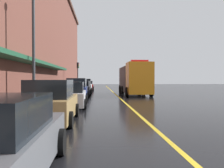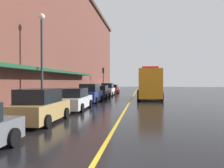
{
  "view_description": "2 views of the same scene",
  "coord_description": "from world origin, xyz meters",
  "px_view_note": "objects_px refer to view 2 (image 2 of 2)",
  "views": [
    {
      "loc": [
        -2.06,
        -3.86,
        1.82
      ],
      "look_at": [
        -0.09,
        29.6,
        1.12
      ],
      "focal_mm": 37.35,
      "sensor_mm": 36.0,
      "label": 1
    },
    {
      "loc": [
        1.27,
        -5.29,
        2.2
      ],
      "look_at": [
        -1.88,
        18.51,
        1.87
      ],
      "focal_mm": 36.45,
      "sensor_mm": 36.0,
      "label": 2
    }
  ],
  "objects_px": {
    "parked_car_3": "(90,94)",
    "parking_meter_2": "(38,99)",
    "utility_truck": "(149,84)",
    "street_lamp_left": "(42,51)",
    "traffic_light_near": "(103,75)",
    "parked_car_4": "(100,92)",
    "parked_car_1": "(40,107)",
    "parked_car_6": "(113,89)",
    "parked_car_5": "(108,90)",
    "parking_meter_0": "(101,88)",
    "parked_car_2": "(74,100)",
    "parking_meter_1": "(93,89)"
  },
  "relations": [
    {
      "from": "parked_car_3",
      "to": "utility_truck",
      "type": "distance_m",
      "value": 8.36
    },
    {
      "from": "parked_car_2",
      "to": "parking_meter_2",
      "type": "distance_m",
      "value": 3.34
    },
    {
      "from": "parked_car_4",
      "to": "parking_meter_2",
      "type": "bearing_deg",
      "value": 174.33
    },
    {
      "from": "street_lamp_left",
      "to": "parked_car_3",
      "type": "bearing_deg",
      "value": 74.56
    },
    {
      "from": "parked_car_2",
      "to": "parked_car_1",
      "type": "bearing_deg",
      "value": 176.52
    },
    {
      "from": "parked_car_6",
      "to": "parking_meter_0",
      "type": "xyz_separation_m",
      "value": [
        -1.5,
        -3.32,
        0.32
      ]
    },
    {
      "from": "parking_meter_0",
      "to": "parking_meter_1",
      "type": "bearing_deg",
      "value": -90.0
    },
    {
      "from": "utility_truck",
      "to": "traffic_light_near",
      "type": "xyz_separation_m",
      "value": [
        -7.4,
        9.92,
        1.35
      ]
    },
    {
      "from": "parked_car_3",
      "to": "parked_car_5",
      "type": "bearing_deg",
      "value": -0.47
    },
    {
      "from": "parked_car_1",
      "to": "parked_car_6",
      "type": "bearing_deg",
      "value": -0.81
    },
    {
      "from": "parked_car_6",
      "to": "parking_meter_0",
      "type": "distance_m",
      "value": 3.65
    },
    {
      "from": "parked_car_3",
      "to": "parked_car_6",
      "type": "distance_m",
      "value": 17.03
    },
    {
      "from": "parking_meter_2",
      "to": "traffic_light_near",
      "type": "distance_m",
      "value": 24.59
    },
    {
      "from": "parked_car_1",
      "to": "street_lamp_left",
      "type": "xyz_separation_m",
      "value": [
        -1.91,
        4.38,
        3.56
      ]
    },
    {
      "from": "parked_car_2",
      "to": "parked_car_4",
      "type": "bearing_deg",
      "value": -1.38
    },
    {
      "from": "parked_car_6",
      "to": "traffic_light_near",
      "type": "bearing_deg",
      "value": 135.64
    },
    {
      "from": "parked_car_2",
      "to": "parked_car_4",
      "type": "height_order",
      "value": "parked_car_2"
    },
    {
      "from": "parked_car_5",
      "to": "parking_meter_2",
      "type": "bearing_deg",
      "value": 176.03
    },
    {
      "from": "parking_meter_2",
      "to": "utility_truck",
      "type": "bearing_deg",
      "value": 62.88
    },
    {
      "from": "parked_car_2",
      "to": "street_lamp_left",
      "type": "xyz_separation_m",
      "value": [
        -2.08,
        -1.12,
        3.62
      ]
    },
    {
      "from": "parked_car_6",
      "to": "street_lamp_left",
      "type": "bearing_deg",
      "value": 174.89
    },
    {
      "from": "parked_car_3",
      "to": "parking_meter_2",
      "type": "bearing_deg",
      "value": 171.3
    },
    {
      "from": "parked_car_2",
      "to": "parking_meter_0",
      "type": "relative_size",
      "value": 3.72
    },
    {
      "from": "parked_car_5",
      "to": "parked_car_6",
      "type": "xyz_separation_m",
      "value": [
        0.06,
        5.59,
        -0.12
      ]
    },
    {
      "from": "parked_car_2",
      "to": "parked_car_5",
      "type": "height_order",
      "value": "parked_car_5"
    },
    {
      "from": "utility_truck",
      "to": "parking_meter_2",
      "type": "distance_m",
      "value": 16.39
    },
    {
      "from": "parked_car_4",
      "to": "parked_car_2",
      "type": "bearing_deg",
      "value": -179.75
    },
    {
      "from": "parking_meter_1",
      "to": "street_lamp_left",
      "type": "height_order",
      "value": "street_lamp_left"
    },
    {
      "from": "parked_car_5",
      "to": "parked_car_6",
      "type": "relative_size",
      "value": 0.95
    },
    {
      "from": "traffic_light_near",
      "to": "parking_meter_2",
      "type": "bearing_deg",
      "value": -90.14
    },
    {
      "from": "parked_car_6",
      "to": "traffic_light_near",
      "type": "distance_m",
      "value": 3.17
    },
    {
      "from": "parked_car_1",
      "to": "parked_car_2",
      "type": "relative_size",
      "value": 0.88
    },
    {
      "from": "parked_car_3",
      "to": "parking_meter_2",
      "type": "relative_size",
      "value": 3.38
    },
    {
      "from": "parked_car_6",
      "to": "parking_meter_1",
      "type": "xyz_separation_m",
      "value": [
        -1.5,
        -9.19,
        0.32
      ]
    },
    {
      "from": "parked_car_3",
      "to": "traffic_light_near",
      "type": "relative_size",
      "value": 1.05
    },
    {
      "from": "parked_car_4",
      "to": "parked_car_1",
      "type": "bearing_deg",
      "value": 179.57
    },
    {
      "from": "parked_car_5",
      "to": "street_lamp_left",
      "type": "bearing_deg",
      "value": 173.78
    },
    {
      "from": "parked_car_2",
      "to": "parking_meter_0",
      "type": "xyz_separation_m",
      "value": [
        -1.48,
        19.68,
        0.28
      ]
    },
    {
      "from": "parking_meter_2",
      "to": "street_lamp_left",
      "type": "bearing_deg",
      "value": 107.84
    },
    {
      "from": "parked_car_4",
      "to": "street_lamp_left",
      "type": "xyz_separation_m",
      "value": [
        -2.0,
        -12.57,
        3.64
      ]
    },
    {
      "from": "parked_car_6",
      "to": "parking_meter_0",
      "type": "bearing_deg",
      "value": 155.55
    },
    {
      "from": "parked_car_2",
      "to": "parked_car_4",
      "type": "xyz_separation_m",
      "value": [
        -0.08,
        11.46,
        -0.01
      ]
    },
    {
      "from": "parking_meter_1",
      "to": "street_lamp_left",
      "type": "distance_m",
      "value": 15.3
    },
    {
      "from": "parking_meter_0",
      "to": "traffic_light_near",
      "type": "relative_size",
      "value": 0.31
    },
    {
      "from": "parked_car_4",
      "to": "utility_truck",
      "type": "relative_size",
      "value": 0.49
    },
    {
      "from": "parked_car_1",
      "to": "utility_truck",
      "type": "distance_m",
      "value": 18.19
    },
    {
      "from": "parked_car_4",
      "to": "utility_truck",
      "type": "xyz_separation_m",
      "value": [
        6.07,
        0.14,
        1.04
      ]
    },
    {
      "from": "parked_car_1",
      "to": "parked_car_2",
      "type": "bearing_deg",
      "value": -2.14
    },
    {
      "from": "parked_car_3",
      "to": "parking_meter_2",
      "type": "distance_m",
      "value": 9.05
    },
    {
      "from": "utility_truck",
      "to": "street_lamp_left",
      "type": "xyz_separation_m",
      "value": [
        -8.06,
        -12.71,
        2.59
      ]
    }
  ]
}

